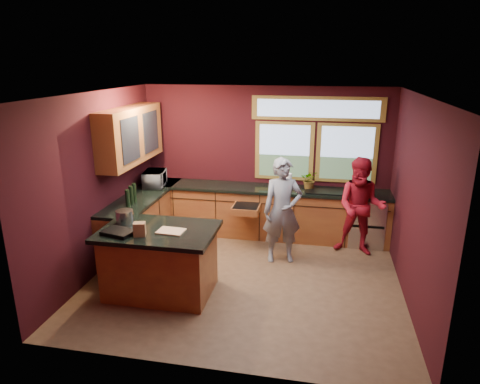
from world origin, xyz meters
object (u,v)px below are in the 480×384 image
(person_red, at_px, (361,207))
(stock_pot, at_px, (125,217))
(person_grey, at_px, (282,211))
(cutting_board, at_px, (171,231))
(island, at_px, (160,261))

(person_red, xyz_separation_m, stock_pot, (-3.33, -1.70, 0.21))
(person_grey, distance_m, person_red, 1.34)
(person_red, distance_m, stock_pot, 3.75)
(person_grey, xyz_separation_m, cutting_board, (-1.35, -1.38, 0.11))
(island, height_order, cutting_board, cutting_board)
(person_red, bearing_deg, island, -136.39)
(stock_pot, bearing_deg, island, -15.26)
(cutting_board, height_order, stock_pot, stock_pot)
(island, distance_m, person_grey, 2.07)
(island, relative_size, cutting_board, 4.43)
(person_grey, bearing_deg, person_red, 8.13)
(cutting_board, bearing_deg, island, 165.96)
(person_grey, relative_size, person_red, 1.03)
(person_red, xyz_separation_m, cutting_board, (-2.58, -1.90, 0.13))
(cutting_board, bearing_deg, person_grey, 45.76)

